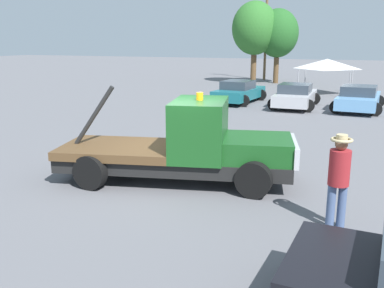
{
  "coord_description": "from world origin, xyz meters",
  "views": [
    {
      "loc": [
        4.62,
        -9.89,
        3.64
      ],
      "look_at": [
        0.5,
        0.0,
        1.05
      ],
      "focal_mm": 40.0,
      "sensor_mm": 36.0,
      "label": 1
    }
  ],
  "objects_px": {
    "tree_center": "(278,33)",
    "utility_pole": "(266,21)",
    "parked_car_silver": "(295,96)",
    "canopy_tent_white": "(327,64)",
    "parked_car_skyblue": "(359,98)",
    "parked_car_teal": "(239,92)",
    "tree_left": "(255,28)",
    "person_near_truck": "(339,174)",
    "tow_truck": "(189,147)"
  },
  "relations": [
    {
      "from": "tree_center",
      "to": "utility_pole",
      "type": "relative_size",
      "value": 0.62
    },
    {
      "from": "parked_car_silver",
      "to": "canopy_tent_white",
      "type": "height_order",
      "value": "canopy_tent_white"
    },
    {
      "from": "parked_car_skyblue",
      "to": "utility_pole",
      "type": "bearing_deg",
      "value": 31.72
    },
    {
      "from": "parked_car_teal",
      "to": "utility_pole",
      "type": "relative_size",
      "value": 0.45
    },
    {
      "from": "tree_left",
      "to": "person_near_truck",
      "type": "bearing_deg",
      "value": -72.18
    },
    {
      "from": "utility_pole",
      "to": "tree_left",
      "type": "bearing_deg",
      "value": -91.66
    },
    {
      "from": "parked_car_teal",
      "to": "parked_car_skyblue",
      "type": "height_order",
      "value": "same"
    },
    {
      "from": "person_near_truck",
      "to": "canopy_tent_white",
      "type": "distance_m",
      "value": 22.95
    },
    {
      "from": "parked_car_teal",
      "to": "canopy_tent_white",
      "type": "height_order",
      "value": "canopy_tent_white"
    },
    {
      "from": "person_near_truck",
      "to": "tree_center",
      "type": "height_order",
      "value": "tree_center"
    },
    {
      "from": "parked_car_silver",
      "to": "tree_left",
      "type": "xyz_separation_m",
      "value": [
        -5.77,
        12.84,
        4.02
      ]
    },
    {
      "from": "parked_car_skyblue",
      "to": "utility_pole",
      "type": "distance_m",
      "value": 19.25
    },
    {
      "from": "parked_car_silver",
      "to": "tree_left",
      "type": "relative_size",
      "value": 0.65
    },
    {
      "from": "tow_truck",
      "to": "person_near_truck",
      "type": "height_order",
      "value": "tow_truck"
    },
    {
      "from": "tow_truck",
      "to": "person_near_truck",
      "type": "distance_m",
      "value": 4.14
    },
    {
      "from": "canopy_tent_white",
      "to": "tree_left",
      "type": "height_order",
      "value": "tree_left"
    },
    {
      "from": "parked_car_teal",
      "to": "parked_car_silver",
      "type": "relative_size",
      "value": 1.02
    },
    {
      "from": "person_near_truck",
      "to": "tree_center",
      "type": "bearing_deg",
      "value": -13.87
    },
    {
      "from": "parked_car_teal",
      "to": "parked_car_skyblue",
      "type": "bearing_deg",
      "value": -88.4
    },
    {
      "from": "parked_car_silver",
      "to": "parked_car_skyblue",
      "type": "bearing_deg",
      "value": -86.72
    },
    {
      "from": "parked_car_silver",
      "to": "tree_center",
      "type": "bearing_deg",
      "value": 15.27
    },
    {
      "from": "utility_pole",
      "to": "person_near_truck",
      "type": "bearing_deg",
      "value": -74.31
    },
    {
      "from": "utility_pole",
      "to": "tow_truck",
      "type": "bearing_deg",
      "value": -80.34
    },
    {
      "from": "parked_car_silver",
      "to": "tree_center",
      "type": "height_order",
      "value": "tree_center"
    },
    {
      "from": "tow_truck",
      "to": "utility_pole",
      "type": "bearing_deg",
      "value": 85.65
    },
    {
      "from": "tree_center",
      "to": "tow_truck",
      "type": "bearing_deg",
      "value": -82.78
    },
    {
      "from": "parked_car_teal",
      "to": "parked_car_silver",
      "type": "bearing_deg",
      "value": -95.48
    },
    {
      "from": "parked_car_teal",
      "to": "tree_center",
      "type": "distance_m",
      "value": 13.57
    },
    {
      "from": "tow_truck",
      "to": "tree_left",
      "type": "xyz_separation_m",
      "value": [
        -5.35,
        27.06,
        3.74
      ]
    },
    {
      "from": "person_near_truck",
      "to": "parked_car_silver",
      "type": "height_order",
      "value": "person_near_truck"
    },
    {
      "from": "parked_car_skyblue",
      "to": "person_near_truck",
      "type": "bearing_deg",
      "value": -176.64
    },
    {
      "from": "person_near_truck",
      "to": "parked_car_teal",
      "type": "bearing_deg",
      "value": -5.18
    },
    {
      "from": "parked_car_teal",
      "to": "canopy_tent_white",
      "type": "relative_size",
      "value": 1.37
    },
    {
      "from": "parked_car_teal",
      "to": "parked_car_silver",
      "type": "distance_m",
      "value": 3.52
    },
    {
      "from": "tree_left",
      "to": "utility_pole",
      "type": "xyz_separation_m",
      "value": [
        0.11,
        3.75,
        0.74
      ]
    },
    {
      "from": "parked_car_silver",
      "to": "utility_pole",
      "type": "distance_m",
      "value": 18.16
    },
    {
      "from": "person_near_truck",
      "to": "utility_pole",
      "type": "bearing_deg",
      "value": -12.24
    },
    {
      "from": "tree_center",
      "to": "parked_car_skyblue",
      "type": "bearing_deg",
      "value": -61.64
    },
    {
      "from": "parked_car_skyblue",
      "to": "tree_left",
      "type": "xyz_separation_m",
      "value": [
        -9.08,
        12.6,
        4.02
      ]
    },
    {
      "from": "tow_truck",
      "to": "tree_left",
      "type": "distance_m",
      "value": 27.83
    },
    {
      "from": "parked_car_teal",
      "to": "tree_left",
      "type": "relative_size",
      "value": 0.66
    },
    {
      "from": "parked_car_skyblue",
      "to": "tree_center",
      "type": "relative_size",
      "value": 0.77
    },
    {
      "from": "person_near_truck",
      "to": "parked_car_silver",
      "type": "xyz_separation_m",
      "value": [
        -3.42,
        15.75,
        -0.47
      ]
    },
    {
      "from": "parked_car_skyblue",
      "to": "tree_left",
      "type": "bearing_deg",
      "value": 38.75
    },
    {
      "from": "parked_car_silver",
      "to": "canopy_tent_white",
      "type": "xyz_separation_m",
      "value": [
        0.92,
        7.04,
        1.43
      ]
    },
    {
      "from": "canopy_tent_white",
      "to": "utility_pole",
      "type": "xyz_separation_m",
      "value": [
        -6.59,
        9.55,
        3.32
      ]
    },
    {
      "from": "parked_car_skyblue",
      "to": "tree_left",
      "type": "relative_size",
      "value": 0.7
    },
    {
      "from": "tow_truck",
      "to": "canopy_tent_white",
      "type": "distance_m",
      "value": 21.34
    },
    {
      "from": "person_near_truck",
      "to": "tree_center",
      "type": "distance_m",
      "value": 30.53
    },
    {
      "from": "parked_car_skyblue",
      "to": "utility_pole",
      "type": "height_order",
      "value": "utility_pole"
    }
  ]
}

